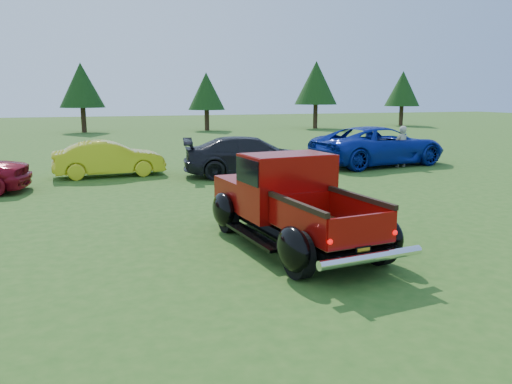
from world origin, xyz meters
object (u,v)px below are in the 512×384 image
tree_mid_right (206,91)px  show_car_yellow (109,159)px  show_car_grey (251,156)px  tree_mid_left (81,85)px  tree_east (316,83)px  tree_far_east (403,89)px  pickup_truck (286,200)px  spectator (401,146)px  show_car_blue (379,146)px

tree_mid_right → show_car_yellow: 22.35m
tree_mid_right → show_car_grey: tree_mid_right is taller
tree_mid_left → tree_east: (18.00, -1.50, 0.27)m
tree_east → tree_mid_right: bearing=176.8°
tree_mid_right → tree_far_east: size_ratio=0.92×
pickup_truck → spectator: pickup_truck is taller
tree_mid_right → tree_east: bearing=-3.2°
show_car_grey → spectator: (6.05, 0.17, 0.11)m
show_car_yellow → show_car_grey: size_ratio=0.79×
show_car_blue → show_car_yellow: bearing=78.7°
tree_mid_left → tree_east: 18.06m
pickup_truck → tree_east: bearing=57.6°
show_car_grey → show_car_yellow: bearing=82.1°
tree_mid_left → spectator: 25.65m
spectator → tree_mid_right: bearing=-89.9°
pickup_truck → spectator: bearing=38.5°
tree_east → tree_mid_left: bearing=175.2°
tree_mid_left → show_car_yellow: (0.62, -21.58, -2.79)m
tree_far_east → spectator: 27.54m
tree_far_east → show_car_grey: size_ratio=1.05×
tree_mid_left → pickup_truck: tree_mid_left is taller
tree_far_east → spectator: (-15.80, -22.42, -2.47)m
show_car_yellow → tree_mid_right: bearing=-24.6°
tree_mid_left → tree_mid_right: (9.00, -1.00, -0.41)m
tree_mid_left → spectator: (11.20, -22.92, -2.61)m
tree_east → tree_far_east: tree_east is taller
tree_east → show_car_yellow: bearing=-130.9°
tree_east → show_car_grey: (-12.85, -21.59, -3.00)m
tree_mid_right → pickup_truck: (-5.72, -29.61, -2.19)m
tree_east → show_car_grey: tree_east is taller
tree_east → pickup_truck: 32.74m
show_car_yellow → tree_mid_left: bearing=-0.8°
tree_east → show_car_grey: bearing=-120.8°
show_car_yellow → show_car_blue: bearing=-95.8°
pickup_truck → tree_far_east: bearing=46.2°
tree_east → show_car_blue: 22.11m
tree_mid_right → show_car_yellow: (-8.38, -20.58, -2.38)m
tree_mid_left → tree_far_east: bearing=-1.1°
tree_far_east → show_car_yellow: 33.88m
pickup_truck → tree_mid_left: bearing=90.5°
show_car_yellow → spectator: 10.67m
tree_mid_left → show_car_yellow: size_ratio=1.39×
tree_mid_left → tree_east: size_ratio=0.93×
tree_mid_right → show_car_yellow: size_ratio=1.22×
tree_east → pickup_truck: (-14.72, -29.11, -2.88)m
tree_mid_right → tree_far_east: tree_far_east is taller
tree_mid_right → tree_east: size_ratio=0.81×
pickup_truck → show_car_yellow: 9.42m
tree_mid_left → tree_far_east: 27.00m
pickup_truck → show_car_grey: pickup_truck is taller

